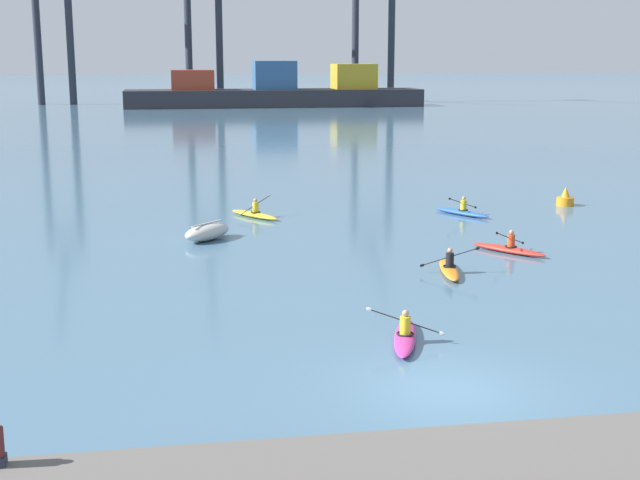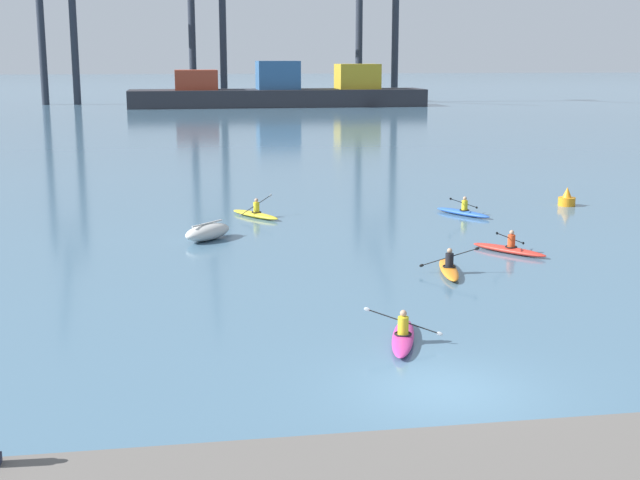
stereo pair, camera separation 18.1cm
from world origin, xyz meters
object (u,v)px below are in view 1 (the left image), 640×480
kayak_blue (462,212)px  gantry_crane_east_mid (374,0)px  kayak_magenta (405,336)px  kayak_red (509,249)px  container_barge (276,92)px  capsized_dinghy (207,232)px  channel_buoy (565,199)px  kayak_orange (449,268)px  kayak_yellow (254,214)px

kayak_blue → gantry_crane_east_mid: bearing=79.2°
kayak_magenta → kayak_red: (7.10, 10.26, 0.00)m
container_barge → capsized_dinghy: 103.86m
kayak_blue → kayak_red: size_ratio=1.04×
container_barge → kayak_red: container_barge is taller
kayak_red → capsized_dinghy: bearing=159.0°
gantry_crane_east_mid → kayak_blue: 113.22m
channel_buoy → kayak_magenta: (-14.37, -20.66, -0.19)m
capsized_dinghy → channel_buoy: 20.06m
channel_buoy → kayak_orange: (-10.70, -13.23, -0.19)m
gantry_crane_east_mid → kayak_magenta: bearing=-102.7°
channel_buoy → container_barge: bearing=92.3°
kayak_blue → kayak_red: (-0.92, -8.57, 0.00)m
kayak_red → container_barge: bearing=88.2°
channel_buoy → kayak_yellow: kayak_yellow is taller
container_barge → gantry_crane_east_mid: bearing=31.3°
capsized_dinghy → kayak_blue: 13.45m
capsized_dinghy → kayak_yellow: bearing=63.6°
channel_buoy → kayak_red: 12.69m
container_barge → kayak_magenta: (-10.53, -117.53, -2.15)m
kayak_blue → kayak_orange: kayak_blue is taller
kayak_blue → kayak_orange: size_ratio=0.94×
channel_buoy → kayak_magenta: channel_buoy is taller
container_barge → gantry_crane_east_mid: size_ratio=1.42×
kayak_blue → kayak_yellow: bearing=173.8°
kayak_magenta → kayak_red: bearing=55.3°
capsized_dinghy → kayak_blue: size_ratio=0.82×
kayak_yellow → capsized_dinghy: bearing=-116.4°
kayak_blue → kayak_yellow: (-10.31, 1.11, 0.00)m
capsized_dinghy → kayak_blue: bearing=17.3°
gantry_crane_east_mid → kayak_magenta: (-28.97, -128.75, -17.19)m
kayak_magenta → channel_buoy: bearing=55.2°
channel_buoy → gantry_crane_east_mid: bearing=82.3°
channel_buoy → kayak_blue: 6.61m
channel_buoy → kayak_red: size_ratio=0.32×
capsized_dinghy → kayak_orange: 11.26m
kayak_orange → kayak_yellow: 13.86m
gantry_crane_east_mid → capsized_dinghy: bearing=-106.5°
kayak_magenta → kayak_yellow: bearing=96.5°
container_barge → capsized_dinghy: bearing=-98.5°
gantry_crane_east_mid → capsized_dinghy: 120.04m
kayak_orange → gantry_crane_east_mid: bearing=78.2°
gantry_crane_east_mid → kayak_orange: bearing=-101.8°
channel_buoy → kayak_yellow: size_ratio=0.32×
container_barge → kayak_red: size_ratio=15.11×
container_barge → kayak_magenta: size_ratio=13.67×
kayak_blue → channel_buoy: bearing=16.1°
container_barge → kayak_orange: 110.33m
kayak_orange → channel_buoy: bearing=51.0°
kayak_red → kayak_yellow: (-9.39, 9.68, 0.00)m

